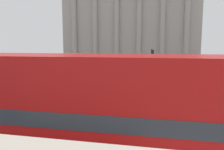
{
  "coord_description": "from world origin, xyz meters",
  "views": [
    {
      "loc": [
        -0.64,
        -2.48,
        4.28
      ],
      "look_at": [
        -4.23,
        15.16,
        1.83
      ],
      "focal_mm": 35.0,
      "sensor_mm": 36.0,
      "label": 1
    }
  ],
  "objects_px": {
    "plaza_building_left": "(133,13)",
    "traffic_light_far": "(152,60)",
    "traffic_light_near": "(110,78)",
    "car_white": "(124,82)",
    "double_decker_bus": "(89,112)",
    "pedestrian_yellow": "(203,75)",
    "pedestrian_grey": "(219,104)"
  },
  "relations": [
    {
      "from": "double_decker_bus",
      "to": "pedestrian_yellow",
      "type": "relative_size",
      "value": 6.06
    },
    {
      "from": "pedestrian_grey",
      "to": "double_decker_bus",
      "type": "bearing_deg",
      "value": -20.34
    },
    {
      "from": "plaza_building_left",
      "to": "pedestrian_yellow",
      "type": "height_order",
      "value": "plaza_building_left"
    },
    {
      "from": "car_white",
      "to": "pedestrian_yellow",
      "type": "xyz_separation_m",
      "value": [
        8.17,
        5.14,
        0.31
      ]
    },
    {
      "from": "plaza_building_left",
      "to": "pedestrian_grey",
      "type": "relative_size",
      "value": 16.08
    },
    {
      "from": "double_decker_bus",
      "to": "car_white",
      "type": "bearing_deg",
      "value": 93.53
    },
    {
      "from": "traffic_light_far",
      "to": "pedestrian_yellow",
      "type": "xyz_separation_m",
      "value": [
        5.71,
        -2.13,
        -1.5
      ]
    },
    {
      "from": "plaza_building_left",
      "to": "pedestrian_yellow",
      "type": "bearing_deg",
      "value": -64.56
    },
    {
      "from": "traffic_light_near",
      "to": "car_white",
      "type": "xyz_separation_m",
      "value": [
        -0.27,
        8.09,
        -1.6
      ]
    },
    {
      "from": "plaza_building_left",
      "to": "pedestrian_yellow",
      "type": "distance_m",
      "value": 26.17
    },
    {
      "from": "double_decker_bus",
      "to": "car_white",
      "type": "relative_size",
      "value": 2.52
    },
    {
      "from": "plaza_building_left",
      "to": "pedestrian_yellow",
      "type": "xyz_separation_m",
      "value": [
        10.38,
        -21.82,
        -10.04
      ]
    },
    {
      "from": "pedestrian_yellow",
      "to": "pedestrian_grey",
      "type": "bearing_deg",
      "value": 17.88
    },
    {
      "from": "traffic_light_far",
      "to": "pedestrian_grey",
      "type": "distance_m",
      "value": 15.61
    },
    {
      "from": "plaza_building_left",
      "to": "traffic_light_far",
      "type": "relative_size",
      "value": 6.8
    },
    {
      "from": "double_decker_bus",
      "to": "pedestrian_grey",
      "type": "xyz_separation_m",
      "value": [
        5.64,
        6.77,
        -1.29
      ]
    },
    {
      "from": "plaza_building_left",
      "to": "traffic_light_near",
      "type": "xyz_separation_m",
      "value": [
        2.48,
        -35.05,
        -8.75
      ]
    },
    {
      "from": "traffic_light_far",
      "to": "car_white",
      "type": "distance_m",
      "value": 7.89
    },
    {
      "from": "plaza_building_left",
      "to": "traffic_light_far",
      "type": "xyz_separation_m",
      "value": [
        4.68,
        -19.69,
        -8.55
      ]
    },
    {
      "from": "traffic_light_near",
      "to": "car_white",
      "type": "relative_size",
      "value": 0.84
    },
    {
      "from": "double_decker_bus",
      "to": "traffic_light_far",
      "type": "relative_size",
      "value": 2.76
    },
    {
      "from": "pedestrian_grey",
      "to": "traffic_light_near",
      "type": "bearing_deg",
      "value": -66.99
    },
    {
      "from": "traffic_light_near",
      "to": "traffic_light_far",
      "type": "relative_size",
      "value": 0.91
    },
    {
      "from": "pedestrian_grey",
      "to": "pedestrian_yellow",
      "type": "relative_size",
      "value": 0.93
    },
    {
      "from": "traffic_light_near",
      "to": "double_decker_bus",
      "type": "bearing_deg",
      "value": -83.74
    },
    {
      "from": "double_decker_bus",
      "to": "pedestrian_yellow",
      "type": "xyz_separation_m",
      "value": [
        7.2,
        19.61,
        -1.21
      ]
    },
    {
      "from": "traffic_light_far",
      "to": "pedestrian_yellow",
      "type": "height_order",
      "value": "traffic_light_far"
    },
    {
      "from": "traffic_light_near",
      "to": "pedestrian_grey",
      "type": "bearing_deg",
      "value": 3.53
    },
    {
      "from": "car_white",
      "to": "pedestrian_grey",
      "type": "relative_size",
      "value": 2.59
    },
    {
      "from": "double_decker_bus",
      "to": "traffic_light_far",
      "type": "xyz_separation_m",
      "value": [
        1.5,
        21.74,
        0.28
      ]
    },
    {
      "from": "traffic_light_far",
      "to": "car_white",
      "type": "height_order",
      "value": "traffic_light_far"
    },
    {
      "from": "double_decker_bus",
      "to": "traffic_light_near",
      "type": "bearing_deg",
      "value": 95.94
    }
  ]
}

